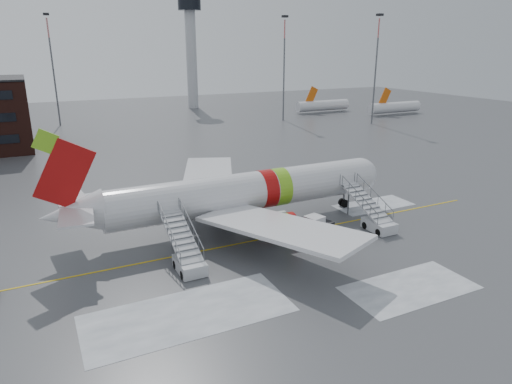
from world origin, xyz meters
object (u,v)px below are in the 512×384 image
airliner (238,193)px  airstair_aft (187,256)px  airstair_fwd (374,218)px  pushback_tug (317,225)px

airliner → airstair_aft: airliner is taller
airstair_fwd → airstair_aft: same height
airstair_fwd → pushback_tug: bearing=164.6°
airstair_fwd → pushback_tug: 5.98m
airliner → airstair_fwd: airliner is taller
airstair_fwd → pushback_tug: size_ratio=2.28×
airliner → pushback_tug: (6.06, -4.95, -2.65)m
airstair_aft → pushback_tug: bearing=6.6°
airliner → airstair_fwd: (11.81, -6.54, -2.35)m
airstair_aft → pushback_tug: airstair_aft is taller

